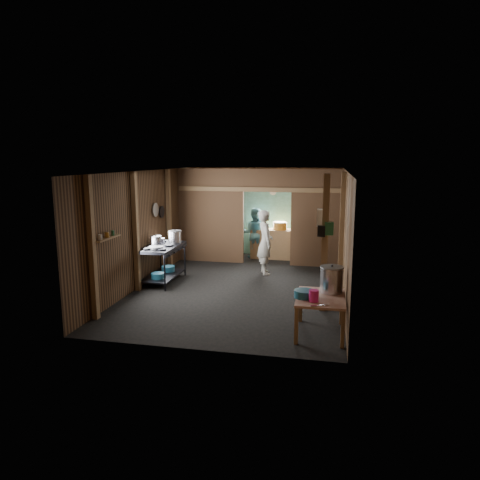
% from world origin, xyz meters
% --- Properties ---
extents(floor, '(4.50, 7.00, 0.00)m').
position_xyz_m(floor, '(0.00, 0.00, 0.00)').
color(floor, black).
rests_on(floor, ground).
extents(ceiling, '(4.50, 7.00, 0.00)m').
position_xyz_m(ceiling, '(0.00, 0.00, 2.60)').
color(ceiling, '#282727').
rests_on(ceiling, ground).
extents(wall_back, '(4.50, 0.00, 2.60)m').
position_xyz_m(wall_back, '(0.00, 3.50, 1.30)').
color(wall_back, brown).
rests_on(wall_back, ground).
extents(wall_front, '(4.50, 0.00, 2.60)m').
position_xyz_m(wall_front, '(0.00, -3.50, 1.30)').
color(wall_front, brown).
rests_on(wall_front, ground).
extents(wall_left, '(0.00, 7.00, 2.60)m').
position_xyz_m(wall_left, '(-2.25, 0.00, 1.30)').
color(wall_left, brown).
rests_on(wall_left, ground).
extents(wall_right, '(0.00, 7.00, 2.60)m').
position_xyz_m(wall_right, '(2.25, 0.00, 1.30)').
color(wall_right, brown).
rests_on(wall_right, ground).
extents(partition_left, '(1.85, 0.10, 2.60)m').
position_xyz_m(partition_left, '(-1.32, 2.20, 1.30)').
color(partition_left, brown).
rests_on(partition_left, floor).
extents(partition_right, '(1.35, 0.10, 2.60)m').
position_xyz_m(partition_right, '(1.57, 2.20, 1.30)').
color(partition_right, brown).
rests_on(partition_right, floor).
extents(partition_header, '(1.30, 0.10, 0.60)m').
position_xyz_m(partition_header, '(0.25, 2.20, 2.30)').
color(partition_header, brown).
rests_on(partition_header, wall_back).
extents(turquoise_panel, '(4.40, 0.06, 2.50)m').
position_xyz_m(turquoise_panel, '(0.00, 3.44, 1.25)').
color(turquoise_panel, '#7FCAC7').
rests_on(turquoise_panel, wall_back).
extents(back_counter, '(1.20, 0.50, 0.85)m').
position_xyz_m(back_counter, '(0.30, 2.95, 0.42)').
color(back_counter, '#886242').
rests_on(back_counter, floor).
extents(wall_clock, '(0.20, 0.03, 0.20)m').
position_xyz_m(wall_clock, '(0.25, 3.40, 1.90)').
color(wall_clock, silver).
rests_on(wall_clock, wall_back).
extents(post_left_a, '(0.10, 0.12, 2.60)m').
position_xyz_m(post_left_a, '(-2.18, -2.60, 1.30)').
color(post_left_a, '#886242').
rests_on(post_left_a, floor).
extents(post_left_b, '(0.10, 0.12, 2.60)m').
position_xyz_m(post_left_b, '(-2.18, -0.80, 1.30)').
color(post_left_b, '#886242').
rests_on(post_left_b, floor).
extents(post_left_c, '(0.10, 0.12, 2.60)m').
position_xyz_m(post_left_c, '(-2.18, 1.20, 1.30)').
color(post_left_c, '#886242').
rests_on(post_left_c, floor).
extents(post_right, '(0.10, 0.12, 2.60)m').
position_xyz_m(post_right, '(2.18, -0.20, 1.30)').
color(post_right, '#886242').
rests_on(post_right, floor).
extents(post_free, '(0.12, 0.12, 2.60)m').
position_xyz_m(post_free, '(1.85, -1.30, 1.30)').
color(post_free, '#886242').
rests_on(post_free, floor).
extents(cross_beam, '(4.40, 0.12, 0.12)m').
position_xyz_m(cross_beam, '(0.00, 2.15, 2.05)').
color(cross_beam, '#886242').
rests_on(cross_beam, wall_left).
extents(pan_lid_big, '(0.03, 0.34, 0.34)m').
position_xyz_m(pan_lid_big, '(-2.21, 0.40, 1.65)').
color(pan_lid_big, gray).
rests_on(pan_lid_big, wall_left).
extents(pan_lid_small, '(0.03, 0.30, 0.30)m').
position_xyz_m(pan_lid_small, '(-2.21, 0.80, 1.55)').
color(pan_lid_small, black).
rests_on(pan_lid_small, wall_left).
extents(wall_shelf, '(0.14, 0.80, 0.03)m').
position_xyz_m(wall_shelf, '(-2.15, -2.10, 1.40)').
color(wall_shelf, '#886242').
rests_on(wall_shelf, wall_left).
extents(jar_white, '(0.07, 0.07, 0.10)m').
position_xyz_m(jar_white, '(-2.15, -2.35, 1.47)').
color(jar_white, silver).
rests_on(jar_white, wall_shelf).
extents(jar_yellow, '(0.08, 0.08, 0.10)m').
position_xyz_m(jar_yellow, '(-2.15, -2.10, 1.47)').
color(jar_yellow, '#B26F20').
rests_on(jar_yellow, wall_shelf).
extents(jar_green, '(0.06, 0.06, 0.10)m').
position_xyz_m(jar_green, '(-2.15, -1.88, 1.47)').
color(jar_green, '#215C32').
rests_on(jar_green, wall_shelf).
extents(bag_white, '(0.22, 0.15, 0.32)m').
position_xyz_m(bag_white, '(1.80, -1.22, 1.78)').
color(bag_white, silver).
rests_on(bag_white, post_free).
extents(bag_green, '(0.16, 0.12, 0.24)m').
position_xyz_m(bag_green, '(1.92, -1.36, 1.60)').
color(bag_green, '#215C32').
rests_on(bag_green, post_free).
extents(bag_black, '(0.14, 0.10, 0.20)m').
position_xyz_m(bag_black, '(1.78, -1.38, 1.55)').
color(bag_black, black).
rests_on(bag_black, post_free).
extents(gas_range, '(0.76, 1.48, 0.87)m').
position_xyz_m(gas_range, '(-1.88, -0.08, 0.44)').
color(gas_range, black).
rests_on(gas_range, floor).
extents(prep_table, '(0.79, 1.08, 0.64)m').
position_xyz_m(prep_table, '(1.83, -2.48, 0.32)').
color(prep_table, tan).
rests_on(prep_table, floor).
extents(stove_pot_large, '(0.38, 0.38, 0.32)m').
position_xyz_m(stove_pot_large, '(-1.71, 0.34, 1.01)').
color(stove_pot_large, silver).
rests_on(stove_pot_large, gas_range).
extents(stove_pot_med, '(0.29, 0.29, 0.23)m').
position_xyz_m(stove_pot_med, '(-2.05, -0.02, 0.97)').
color(stove_pot_med, silver).
rests_on(stove_pot_med, gas_range).
extents(stove_saucepan, '(0.19, 0.19, 0.10)m').
position_xyz_m(stove_saucepan, '(-2.05, 0.32, 0.92)').
color(stove_saucepan, silver).
rests_on(stove_saucepan, gas_range).
extents(frying_pan, '(0.48, 0.62, 0.07)m').
position_xyz_m(frying_pan, '(-1.88, -0.44, 0.90)').
color(frying_pan, gray).
rests_on(frying_pan, gas_range).
extents(blue_tub_front, '(0.31, 0.31, 0.13)m').
position_xyz_m(blue_tub_front, '(-1.88, -0.39, 0.23)').
color(blue_tub_front, '#1F5F7A').
rests_on(blue_tub_front, gas_range).
extents(blue_tub_back, '(0.32, 0.32, 0.13)m').
position_xyz_m(blue_tub_back, '(-1.88, 0.26, 0.23)').
color(blue_tub_back, '#1F5F7A').
rests_on(blue_tub_back, gas_range).
extents(stock_pot, '(0.52, 0.52, 0.47)m').
position_xyz_m(stock_pot, '(1.99, -2.19, 0.85)').
color(stock_pot, silver).
rests_on(stock_pot, prep_table).
extents(wash_basin, '(0.41, 0.41, 0.12)m').
position_xyz_m(wash_basin, '(1.56, -2.58, 0.70)').
color(wash_basin, '#1F5F7A').
rests_on(wash_basin, prep_table).
extents(pink_bucket, '(0.18, 0.18, 0.19)m').
position_xyz_m(pink_bucket, '(1.72, -2.75, 0.73)').
color(pink_bucket, '#F6258D').
rests_on(pink_bucket, prep_table).
extents(knife, '(0.29, 0.15, 0.01)m').
position_xyz_m(knife, '(1.82, -2.94, 0.65)').
color(knife, silver).
rests_on(knife, prep_table).
extents(yellow_tub, '(0.40, 0.40, 0.22)m').
position_xyz_m(yellow_tub, '(0.52, 2.95, 0.96)').
color(yellow_tub, '#B26F20').
rests_on(yellow_tub, back_counter).
extents(cook, '(0.57, 0.69, 1.61)m').
position_xyz_m(cook, '(0.36, 1.17, 0.81)').
color(cook, beige).
rests_on(cook, floor).
extents(worker_back, '(0.75, 0.60, 1.46)m').
position_xyz_m(worker_back, '(-0.21, 2.89, 0.73)').
color(worker_back, teal).
rests_on(worker_back, floor).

